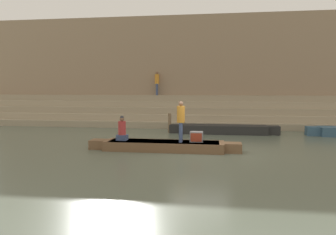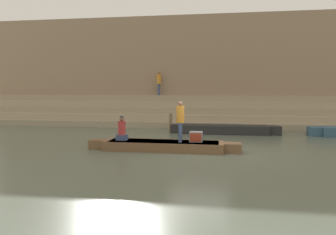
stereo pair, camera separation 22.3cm
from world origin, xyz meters
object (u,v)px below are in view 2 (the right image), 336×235
tv_set (196,137)px  person_on_steps (159,82)px  person_rowing (122,130)px  moored_boat_shore (225,129)px  person_standing (180,119)px  mooring_post (171,123)px  rowboat_main (163,145)px

tv_set → person_on_steps: person_on_steps is taller
person_rowing → moored_boat_shore: size_ratio=0.17×
person_rowing → person_on_steps: (-0.32, 10.09, 2.27)m
person_standing → tv_set: person_standing is taller
person_rowing → person_on_steps: 10.34m
person_standing → moored_boat_shore: person_standing is taller
person_standing → mooring_post: person_standing is taller
rowboat_main → person_rowing: (-1.82, 0.02, 0.61)m
tv_set → person_on_steps: bearing=110.3°
tv_set → person_rowing: bearing=-178.3°
rowboat_main → tv_set: tv_set is taller
person_standing → person_on_steps: bearing=105.2°
moored_boat_shore → mooring_post: size_ratio=5.47×
moored_boat_shore → person_on_steps: person_on_steps is taller
rowboat_main → person_on_steps: size_ratio=3.76×
tv_set → moored_boat_shore: bearing=78.3°
tv_set → mooring_post: 5.70m
rowboat_main → mooring_post: size_ratio=5.65×
mooring_post → person_on_steps: 5.54m
person_rowing → tv_set: size_ratio=1.97×
rowboat_main → person_on_steps: bearing=104.2°
person_rowing → person_on_steps: size_ratio=0.62×
person_rowing → mooring_post: size_ratio=0.94×
mooring_post → tv_set: bearing=-70.5°
moored_boat_shore → person_on_steps: bearing=138.8°
rowboat_main → person_rowing: bearing=-178.3°
tv_set → rowboat_main: bearing=-176.6°
tv_set → mooring_post: (-1.90, 5.37, -0.03)m
rowboat_main → tv_set: bearing=4.6°
person_standing → person_rowing: (-2.55, 0.13, -0.55)m
mooring_post → person_on_steps: person_on_steps is taller
person_standing → mooring_post: size_ratio=1.49×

